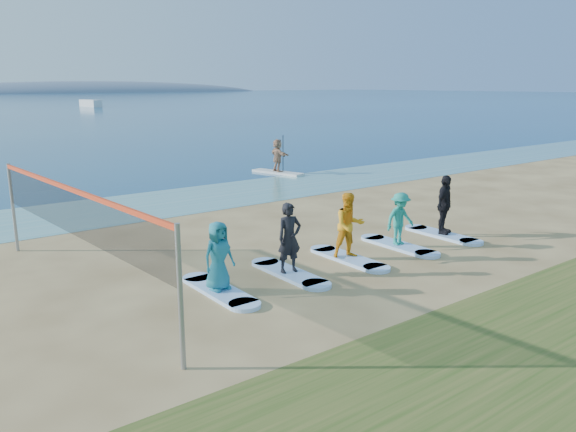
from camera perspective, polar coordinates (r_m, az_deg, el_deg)
ground at (r=14.15m, az=4.91°, el=-5.83°), size 600.00×600.00×0.00m
shallow_water at (r=22.75m, az=-13.09°, el=1.25°), size 600.00×600.00×0.00m
island_ridge at (r=326.90m, az=-19.13°, el=11.80°), size 220.00×56.00×18.00m
volleyball_net at (r=13.07m, az=-21.11°, el=0.37°), size 0.72×9.07×2.50m
paddleboard at (r=29.62m, az=-1.05°, el=4.44°), size 1.45×3.08×0.12m
paddleboarder at (r=29.50m, az=-1.06°, el=6.19°), size 0.69×1.63×1.70m
boat_offshore_b at (r=122.13m, az=-19.40°, el=10.41°), size 2.51×6.84×1.42m
surfboard_0 at (r=12.93m, az=-6.97°, el=-7.56°), size 0.70×2.20×0.09m
student_0 at (r=12.66m, az=-7.08°, el=-4.03°), size 0.82×0.58×1.58m
surfboard_1 at (r=13.98m, az=0.14°, el=-5.84°), size 0.70×2.20×0.09m
student_1 at (r=13.70m, az=0.14°, el=-2.23°), size 0.69×0.50×1.73m
surfboard_2 at (r=15.21m, az=6.15°, el=-4.31°), size 0.70×2.20×0.09m
student_2 at (r=14.96m, az=6.24°, el=-0.95°), size 1.02×0.90×1.75m
surfboard_3 at (r=16.60m, az=11.19°, el=-2.98°), size 0.70×2.20×0.09m
student_3 at (r=16.39m, az=11.31°, el=-0.27°), size 1.02×0.62×1.52m
surfboard_4 at (r=18.10m, az=15.41°, el=-1.85°), size 0.70×2.20×0.09m
student_4 at (r=17.88m, az=15.60°, el=1.11°), size 1.16×0.80×1.82m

